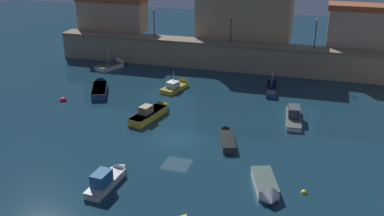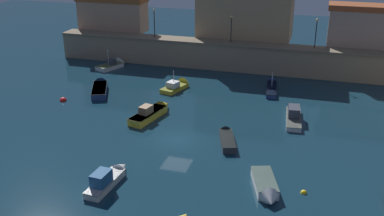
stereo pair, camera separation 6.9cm
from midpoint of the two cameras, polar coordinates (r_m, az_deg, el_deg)
name	(u,v)px [view 2 (the right image)]	position (r m, az deg, el deg)	size (l,w,h in m)	color
ground_plane	(176,140)	(41.99, -1.91, -3.97)	(126.73, 126.73, 0.00)	#112D3D
quay_wall	(228,56)	(61.64, 4.55, 6.47)	(47.60, 2.83, 3.65)	gray
old_town_backdrop	(247,15)	(63.81, 6.79, 11.37)	(46.39, 6.13, 7.24)	tan
quay_lamp_0	(154,19)	(63.44, -4.66, 10.93)	(0.32, 0.32, 3.81)	black
quay_lamp_1	(231,25)	(60.60, 4.91, 10.21)	(0.32, 0.32, 3.50)	black
quay_lamp_2	(316,29)	(59.46, 15.14, 9.43)	(0.32, 0.32, 3.72)	black
moored_boat_0	(227,137)	(41.87, 4.34, -3.59)	(2.62, 5.07, 1.10)	#333338
moored_boat_1	(100,87)	(54.91, -11.26, 2.52)	(3.86, 6.29, 1.47)	navy
moored_boat_5	(266,188)	(34.60, 9.19, -9.68)	(2.83, 4.90, 1.41)	white
moored_boat_7	(108,178)	(35.74, -10.22, -8.50)	(1.59, 5.32, 1.81)	silver
moored_boat_8	(153,112)	(46.98, -4.82, -0.47)	(2.85, 6.44, 1.85)	gold
moored_boat_9	(178,85)	(54.76, -1.67, 2.83)	(2.86, 5.02, 2.96)	gold
moored_boat_10	(272,86)	(55.39, 9.85, 2.68)	(1.76, 6.54, 2.48)	navy
moored_boat_11	(114,65)	(63.48, -9.54, 5.32)	(3.37, 4.84, 3.21)	white
moored_boat_12	(293,114)	(47.59, 12.46, -0.67)	(1.98, 6.67, 1.84)	white
mooring_buoy_0	(63,101)	(52.86, -15.58, 0.87)	(0.77, 0.77, 0.77)	red
mooring_buoy_1	(304,193)	(35.31, 13.67, -10.16)	(0.46, 0.46, 0.46)	yellow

